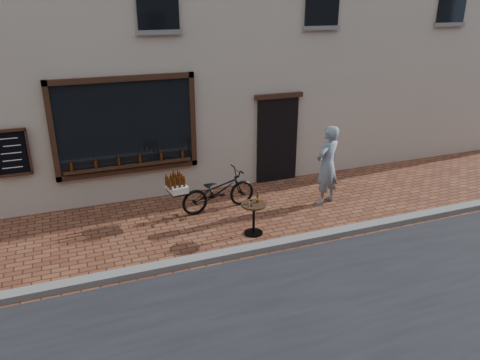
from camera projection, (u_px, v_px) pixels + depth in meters
name	position (u px, v px, depth m)	size (l,w,h in m)	color
ground	(262.00, 256.00, 8.86)	(90.00, 90.00, 0.00)	#582C1C
kerb	(258.00, 248.00, 9.01)	(90.00, 0.25, 0.12)	slate
cargo_bicycle	(217.00, 190.00, 10.58)	(2.14, 0.82, 1.00)	black
bistro_table	(254.00, 212.00, 9.52)	(0.52, 0.52, 0.90)	black
pedestrian	(327.00, 165.00, 10.79)	(0.69, 0.45, 1.88)	gray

